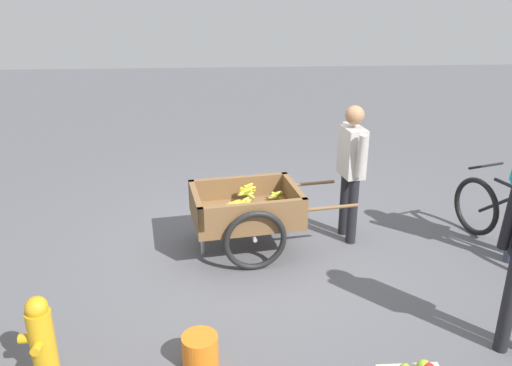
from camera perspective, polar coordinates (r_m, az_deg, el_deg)
name	(u,v)px	position (r m, az deg, el deg)	size (l,w,h in m)	color
ground_plane	(262,247)	(5.79, 0.70, -6.86)	(24.00, 24.00, 0.00)	#56565B
fruit_cart	(246,212)	(5.56, -1.06, -3.12)	(1.75, 1.05, 0.72)	brown
vendor_person	(352,162)	(5.72, 10.23, 2.18)	(0.25, 0.58, 1.51)	black
bicycle	(511,223)	(6.11, 25.69, -3.86)	(0.64, 1.60, 0.85)	black
fire_hydrant	(41,338)	(4.23, -22.06, -15.15)	(0.25, 0.25, 0.67)	gold
plastic_bucket	(200,351)	(4.18, -6.02, -17.49)	(0.27, 0.27, 0.26)	orange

